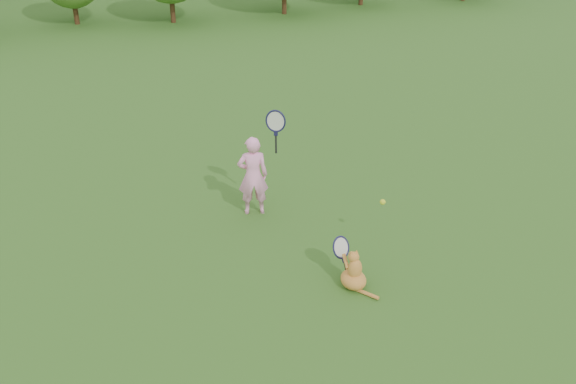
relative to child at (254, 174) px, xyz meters
name	(u,v)px	position (x,y,z in m)	size (l,w,h in m)	color
ground	(297,280)	(-0.04, -1.65, -0.58)	(100.00, 100.00, 0.00)	#285417
child	(254,174)	(0.00, 0.00, 0.00)	(0.62, 0.40, 1.65)	#FF98CA
cat	(353,268)	(0.50, -1.97, -0.34)	(0.35, 0.68, 0.62)	#B86E23
tennis_ball	(383,202)	(1.18, -1.33, 0.03)	(0.07, 0.07, 0.07)	#BAD619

